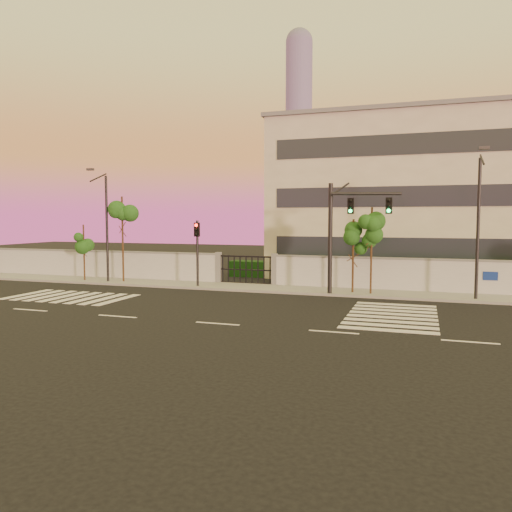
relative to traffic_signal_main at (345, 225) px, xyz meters
The scene contains 15 objects.
ground 10.91m from the traffic_signal_main, 113.28° to the right, with size 120.00×120.00×0.00m, color black.
sidewalk 5.82m from the traffic_signal_main, 162.89° to the left, with size 60.00×3.00×0.15m, color gray.
perimeter_wall 5.65m from the traffic_signal_main, 144.93° to the left, with size 60.00×0.36×2.20m.
hedge_row 6.99m from the traffic_signal_main, 117.32° to the left, with size 41.00×4.25×1.80m.
institutional_building 13.82m from the traffic_signal_main, 68.49° to the left, with size 24.40×12.40×12.25m.
distant_skyscraper 285.31m from the traffic_signal_main, 104.30° to the left, with size 16.00×16.00×118.00m.
road_markings 8.85m from the traffic_signal_main, 135.29° to the right, with size 57.00×7.62×0.02m.
street_tree_b 18.47m from the traffic_signal_main, behind, with size 1.37×1.09×4.07m.
street_tree_c 15.41m from the traffic_signal_main, behind, with size 1.58×1.26×6.01m.
street_tree_d 1.28m from the traffic_signal_main, 64.51° to the left, with size 1.49×1.18×4.46m.
street_tree_e 1.66m from the traffic_signal_main, 24.25° to the left, with size 1.42×1.13×5.15m.
traffic_signal_main is the anchor object (origin of this frame).
traffic_signal_secondary 9.62m from the traffic_signal_main, behind, with size 0.34×0.34×4.38m.
streetlight_west 16.45m from the traffic_signal_main, behind, with size 0.46×1.87×7.77m.
streetlight_east 7.10m from the traffic_signal_main, ahead, with size 0.48×1.95×8.10m.
Camera 1 is at (8.28, -19.46, 4.51)m, focal length 35.00 mm.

